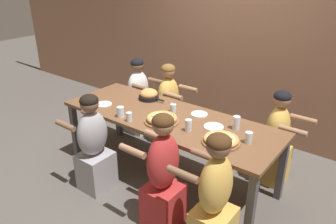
% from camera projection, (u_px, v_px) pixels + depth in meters
% --- Properties ---
extents(ground_plane, '(18.00, 18.00, 0.00)m').
position_uv_depth(ground_plane, '(168.00, 175.00, 3.92)').
color(ground_plane, '#514C47').
rests_on(ground_plane, ground).
extents(restaurant_back_panel, '(10.00, 0.06, 3.20)m').
position_uv_depth(restaurant_back_panel, '(239.00, 22.00, 4.40)').
color(restaurant_back_panel, '#9E7056').
rests_on(restaurant_back_panel, ground).
extents(dining_table, '(2.51, 0.89, 0.77)m').
position_uv_depth(dining_table, '(168.00, 122.00, 3.63)').
color(dining_table, brown).
rests_on(dining_table, ground).
extents(pizza_board_main, '(0.36, 0.36, 0.06)m').
position_uv_depth(pizza_board_main, '(221.00, 140.00, 3.05)').
color(pizza_board_main, brown).
rests_on(pizza_board_main, dining_table).
extents(pizza_board_second, '(0.37, 0.37, 0.07)m').
position_uv_depth(pizza_board_second, '(162.00, 119.00, 3.46)').
color(pizza_board_second, brown).
rests_on(pizza_board_second, dining_table).
extents(skillet_bowl, '(0.36, 0.25, 0.13)m').
position_uv_depth(skillet_bowl, '(149.00, 95.00, 4.04)').
color(skillet_bowl, black).
rests_on(skillet_bowl, dining_table).
extents(empty_plate_a, '(0.20, 0.20, 0.02)m').
position_uv_depth(empty_plate_a, '(214.00, 127.00, 3.35)').
color(empty_plate_a, white).
rests_on(empty_plate_a, dining_table).
extents(empty_plate_b, '(0.19, 0.19, 0.02)m').
position_uv_depth(empty_plate_b, '(104.00, 104.00, 3.90)').
color(empty_plate_b, white).
rests_on(empty_plate_b, dining_table).
extents(empty_plate_c, '(0.19, 0.19, 0.02)m').
position_uv_depth(empty_plate_c, '(199.00, 114.00, 3.64)').
color(empty_plate_c, white).
rests_on(empty_plate_c, dining_table).
extents(cocktail_glass_blue, '(0.07, 0.07, 0.12)m').
position_uv_depth(cocktail_glass_blue, '(173.00, 108.00, 3.69)').
color(cocktail_glass_blue, silver).
rests_on(cocktail_glass_blue, dining_table).
extents(drinking_glass_a, '(0.07, 0.07, 0.11)m').
position_uv_depth(drinking_glass_a, '(249.00, 138.00, 3.04)').
color(drinking_glass_a, silver).
rests_on(drinking_glass_a, dining_table).
extents(drinking_glass_b, '(0.08, 0.08, 0.12)m').
position_uv_depth(drinking_glass_b, '(121.00, 112.00, 3.57)').
color(drinking_glass_b, silver).
rests_on(drinking_glass_b, dining_table).
extents(drinking_glass_c, '(0.07, 0.07, 0.12)m').
position_uv_depth(drinking_glass_c, '(188.00, 125.00, 3.26)').
color(drinking_glass_c, silver).
rests_on(drinking_glass_c, dining_table).
extents(drinking_glass_d, '(0.08, 0.08, 0.14)m').
position_uv_depth(drinking_glass_d, '(236.00, 123.00, 3.30)').
color(drinking_glass_d, silver).
rests_on(drinking_glass_d, dining_table).
extents(drinking_glass_e, '(0.06, 0.06, 0.10)m').
position_uv_depth(drinking_glass_e, '(129.00, 117.00, 3.47)').
color(drinking_glass_e, silver).
rests_on(drinking_glass_e, dining_table).
extents(diner_near_right, '(0.51, 0.40, 1.15)m').
position_uv_depth(diner_near_right, '(214.00, 201.00, 2.68)').
color(diner_near_right, gold).
rests_on(diner_near_right, ground).
extents(diner_near_midright, '(0.51, 0.40, 1.17)m').
position_uv_depth(diner_near_midright, '(163.00, 177.00, 2.97)').
color(diner_near_midright, '#B22D2D').
rests_on(diner_near_midright, ground).
extents(diner_far_right, '(0.51, 0.40, 1.10)m').
position_uv_depth(diner_far_right, '(276.00, 142.00, 3.64)').
color(diner_far_right, gold).
rests_on(diner_far_right, ground).
extents(diner_far_midleft, '(0.51, 0.40, 1.13)m').
position_uv_depth(diner_far_midleft, '(168.00, 108.00, 4.47)').
color(diner_far_midleft, gold).
rests_on(diner_far_midleft, ground).
extents(diner_far_left, '(0.51, 0.40, 1.11)m').
position_uv_depth(diner_far_left, '(139.00, 99.00, 4.77)').
color(diner_far_left, silver).
rests_on(diner_far_left, ground).
extents(diner_near_midleft, '(0.51, 0.40, 1.12)m').
position_uv_depth(diner_near_midleft, '(94.00, 147.00, 3.51)').
color(diner_near_midleft, '#99999E').
rests_on(diner_near_midleft, ground).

